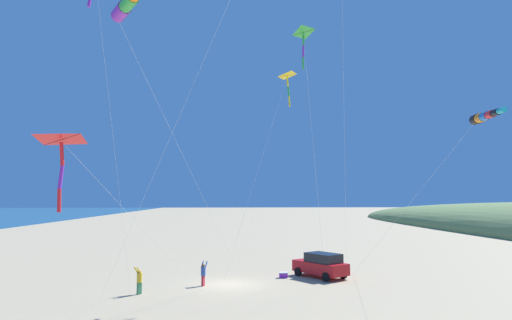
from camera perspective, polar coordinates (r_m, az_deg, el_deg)
name	(u,v)px	position (r m, az deg, el deg)	size (l,w,h in m)	color
ground_plane	(229,284)	(30.70, -3.71, -16.49)	(600.00, 600.00, 0.00)	tan
parked_car	(321,265)	(33.40, 8.82, -13.88)	(3.90, 4.61, 1.85)	red
cooler_box	(283,275)	(33.09, 3.73, -15.31)	(0.62, 0.42, 0.42)	purple
person_adult_flyer	(139,279)	(28.35, -15.55, -15.32)	(0.61, 0.61, 1.71)	#3D7F51
person_child_green_jacket	(203,273)	(30.15, -7.16, -14.93)	(0.52, 0.58, 1.65)	#B72833
kite_delta_white_trailing	(287,76)	(29.58, 4.22, 11.34)	(4.99, 3.37, 14.72)	yellow
kite_delta_magenta_far_left	(303,33)	(26.52, 6.41, 16.75)	(4.33, 11.03, 16.21)	green
kite_delta_long_streamer_right	(61,140)	(17.71, -24.92, 2.49)	(5.86, 12.83, 8.55)	red
kite_windsock_small_distant	(484,117)	(23.18, 28.52, 5.17)	(2.85, 16.87, 10.28)	black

